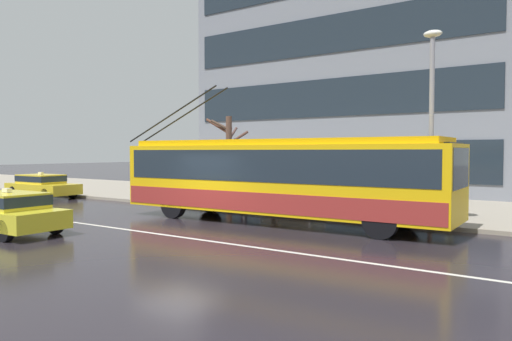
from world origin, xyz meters
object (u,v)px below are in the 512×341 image
object	(u,v)px
bus_shelter	(286,163)
street_tree_bare	(229,152)
taxi_far_behind	(42,185)
street_lamp	(432,109)
pedestrian_approaching_curb	(273,170)
taxi_oncoming_near	(5,211)
trolleybus	(277,177)
pedestrian_at_shelter	(453,172)
pedestrian_walking_past	(245,170)

from	to	relation	value
bus_shelter	street_tree_bare	bearing A→B (deg)	172.51
taxi_far_behind	street_lamp	distance (m)	20.42
taxi_far_behind	pedestrian_approaching_curb	xyz separation A→B (m)	(13.59, 2.01, 1.02)
bus_shelter	street_lamp	size ratio (longest dim) A/B	0.57
taxi_oncoming_near	pedestrian_approaching_curb	bearing A→B (deg)	67.18
trolleybus	taxi_far_behind	distance (m)	15.43
taxi_far_behind	pedestrian_at_shelter	xyz separation A→B (m)	(20.33, 3.60, 1.06)
pedestrian_walking_past	street_tree_bare	distance (m)	2.13
pedestrian_approaching_curb	trolleybus	bearing A→B (deg)	-54.03
bus_shelter	pedestrian_approaching_curb	xyz separation A→B (m)	(0.12, -1.26, -0.28)
bus_shelter	street_tree_bare	world-z (taller)	street_tree_bare
bus_shelter	street_lamp	xyz separation A→B (m)	(6.64, -1.74, 1.90)
pedestrian_approaching_curb	street_lamp	bearing A→B (deg)	-4.21
pedestrian_at_shelter	street_tree_bare	xyz separation A→B (m)	(-10.42, 0.13, 0.71)
pedestrian_at_shelter	pedestrian_walking_past	xyz separation A→B (m)	(-8.70, -0.83, -0.08)
trolleybus	taxi_oncoming_near	world-z (taller)	trolleybus
taxi_oncoming_near	street_tree_bare	distance (m)	11.01
bus_shelter	pedestrian_at_shelter	distance (m)	6.87
pedestrian_walking_past	street_lamp	world-z (taller)	street_lamp
bus_shelter	taxi_oncoming_near	bearing A→B (deg)	-109.70
bus_shelter	pedestrian_at_shelter	bearing A→B (deg)	2.78
bus_shelter	pedestrian_walking_past	distance (m)	1.93
taxi_far_behind	pedestrian_walking_past	xyz separation A→B (m)	(11.63, 2.77, 0.98)
trolleybus	pedestrian_walking_past	size ratio (longest dim) A/B	6.73
pedestrian_at_shelter	pedestrian_approaching_curb	xyz separation A→B (m)	(-6.74, -1.59, -0.04)
taxi_far_behind	street_tree_bare	size ratio (longest dim) A/B	1.09
pedestrian_at_shelter	taxi_far_behind	bearing A→B (deg)	-169.96
street_lamp	taxi_oncoming_near	bearing A→B (deg)	-140.11
taxi_oncoming_near	pedestrian_walking_past	distance (m)	10.12
trolleybus	street_tree_bare	world-z (taller)	trolleybus
pedestrian_at_shelter	street_tree_bare	size ratio (longest dim) A/B	0.49
taxi_oncoming_near	street_lamp	world-z (taller)	street_lamp
pedestrian_approaching_curb	taxi_far_behind	bearing A→B (deg)	-171.58
taxi_far_behind	pedestrian_walking_past	size ratio (longest dim) A/B	2.28
bus_shelter	pedestrian_walking_past	world-z (taller)	bus_shelter
street_lamp	bus_shelter	bearing A→B (deg)	165.35
trolleybus	pedestrian_at_shelter	distance (m)	6.40
taxi_far_behind	bus_shelter	world-z (taller)	bus_shelter
trolleybus	taxi_oncoming_near	bearing A→B (deg)	-130.36
pedestrian_at_shelter	pedestrian_approaching_curb	distance (m)	6.92
bus_shelter	street_tree_bare	size ratio (longest dim) A/B	0.88
bus_shelter	street_lamp	bearing A→B (deg)	-14.65
pedestrian_approaching_curb	bus_shelter	bearing A→B (deg)	95.63
taxi_far_behind	taxi_oncoming_near	bearing A→B (deg)	-36.19
street_lamp	trolleybus	bearing A→B (deg)	-156.88
pedestrian_approaching_curb	street_tree_bare	distance (m)	4.13
trolleybus	bus_shelter	bearing A→B (deg)	117.27
taxi_oncoming_near	street_tree_bare	bearing A→B (deg)	89.13
street_lamp	street_tree_bare	size ratio (longest dim) A/B	1.55
trolleybus	taxi_oncoming_near	size ratio (longest dim) A/B	3.04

